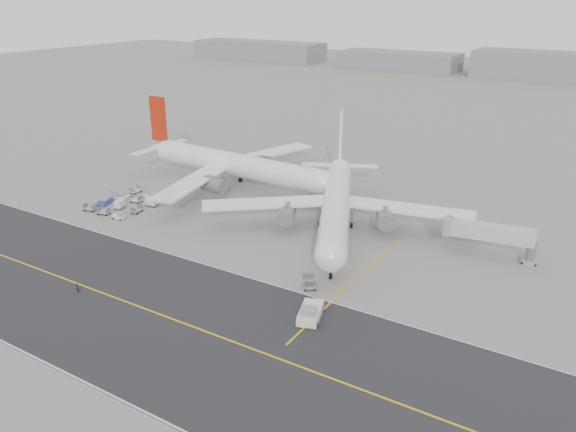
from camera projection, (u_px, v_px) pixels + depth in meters
The scene contains 10 objects.
ground at pixel (186, 252), 99.76m from camera, with size 700.00×700.00×0.00m, color gray.
taxiway at pixel (132, 304), 83.07m from camera, with size 220.00×59.00×0.03m.
horizon_buildings at pixel (562, 81), 291.55m from camera, with size 520.00×28.00×28.00m, color gray, non-canonical shape.
airliner_a at pixel (232, 164), 131.61m from camera, with size 55.01×54.31×18.96m.
airliner_b at pixel (336, 202), 108.02m from camera, with size 48.88×50.10×18.37m.
pushback_tug at pixel (310, 313), 79.06m from camera, with size 4.48×7.88×2.23m.
jet_bridge at pixel (491, 234), 96.64m from camera, with size 16.06×5.11×5.99m.
gse_cluster at pixel (128, 205), 121.49m from camera, with size 16.74×20.55×1.91m, color #95959A, non-canonical shape.
stray_dolly at pixel (309, 287), 87.73m from camera, with size 1.79×2.90×1.79m, color silver, non-canonical shape.
ground_crew_a at pixel (78, 288), 85.80m from camera, with size 0.59×0.39×1.63m, color black.
Camera 1 is at (62.34, -67.72, 42.98)m, focal length 35.00 mm.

